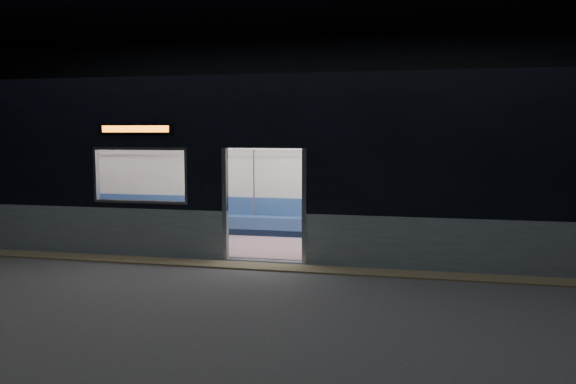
% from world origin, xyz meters
% --- Properties ---
extents(station_floor, '(24.00, 14.00, 0.01)m').
position_xyz_m(station_floor, '(0.00, 0.00, -0.01)').
color(station_floor, '#47494C').
rests_on(station_floor, ground).
extents(station_envelope, '(24.00, 14.00, 5.00)m').
position_xyz_m(station_envelope, '(0.00, 0.00, 3.66)').
color(station_envelope, black).
rests_on(station_envelope, station_floor).
extents(tactile_strip, '(22.80, 0.50, 0.03)m').
position_xyz_m(tactile_strip, '(0.00, 0.55, 0.01)').
color(tactile_strip, '#8C7F59').
rests_on(tactile_strip, station_floor).
extents(metro_car, '(18.00, 3.04, 3.35)m').
position_xyz_m(metro_car, '(-0.00, 2.54, 1.85)').
color(metro_car, '#90A1AC').
rests_on(metro_car, station_floor).
extents(passenger, '(0.41, 0.66, 1.31)m').
position_xyz_m(passenger, '(3.42, 3.55, 0.77)').
color(passenger, black).
rests_on(passenger, metro_car).
extents(handbag, '(0.28, 0.24, 0.13)m').
position_xyz_m(handbag, '(3.37, 3.34, 0.66)').
color(handbag, black).
rests_on(handbag, passenger).
extents(transit_map, '(1.09, 0.03, 0.71)m').
position_xyz_m(transit_map, '(5.00, 3.85, 1.51)').
color(transit_map, white).
rests_on(transit_map, metro_car).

